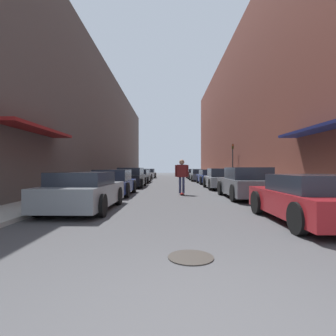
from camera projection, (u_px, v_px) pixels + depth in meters
ground at (173, 185)px, 21.23m from camera, size 105.54×105.54×0.00m
curb_strip_left at (121, 181)px, 26.04m from camera, size 1.80×47.97×0.12m
curb_strip_right at (223, 181)px, 26.01m from camera, size 1.80×47.97×0.12m
building_row_left at (92, 127)px, 26.04m from camera, size 4.90×47.97×10.91m
building_row_right at (252, 110)px, 26.00m from camera, size 4.90×47.97×14.24m
parked_car_left_0 at (85, 191)px, 8.48m from camera, size 1.95×4.01×1.24m
parked_car_left_1 at (114, 183)px, 13.18m from camera, size 1.91×3.91×1.29m
parked_car_left_2 at (132, 178)px, 18.83m from camera, size 1.91×4.34×1.39m
parked_car_left_3 at (139, 176)px, 24.14m from camera, size 2.01×4.52×1.22m
parked_car_left_4 at (144, 175)px, 30.07m from camera, size 1.89×4.75×1.26m
parked_car_left_5 at (149, 173)px, 36.11m from camera, size 1.89×4.19×1.26m
parked_car_right_0 at (311, 199)px, 6.53m from camera, size 1.96×4.00×1.21m
parked_car_right_1 at (247, 183)px, 11.86m from camera, size 1.96×4.35×1.40m
parked_car_right_2 at (222, 179)px, 17.16m from camera, size 1.98×3.98×1.34m
parked_car_right_3 at (210, 177)px, 22.42m from camera, size 1.96×4.03×1.22m
parked_car_right_4 at (200, 175)px, 27.69m from camera, size 1.99×4.35×1.22m
parked_car_right_5 at (195, 174)px, 33.45m from camera, size 2.01×4.43×1.24m
skateboarder at (182, 173)px, 13.42m from camera, size 0.69×0.78×1.80m
manhole_cover at (191, 257)px, 3.99m from camera, size 0.70×0.70×0.02m
traffic_light at (233, 158)px, 23.94m from camera, size 0.16×0.22×3.44m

